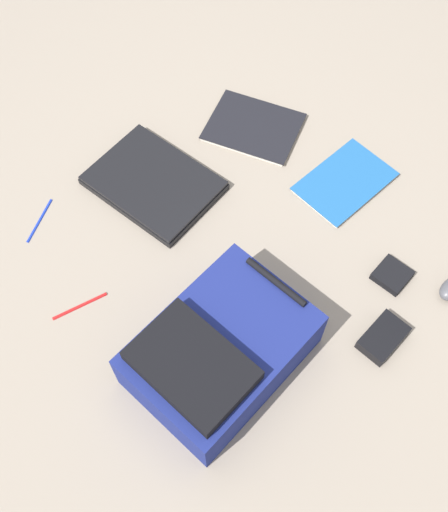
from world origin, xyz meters
TOP-DOWN VIEW (x-y plane):
  - ground_plane at (0.00, 0.00)m, footprint 3.37×3.37m
  - backpack at (0.27, -0.18)m, footprint 0.38×0.47m
  - laptop at (-0.28, -0.02)m, footprint 0.41×0.35m
  - book_manual at (0.03, 0.43)m, footprint 0.22×0.29m
  - book_red at (-0.29, 0.34)m, footprint 0.35×0.33m
  - power_brick at (0.46, 0.19)m, footprint 0.10×0.14m
  - pen_black at (-0.07, -0.39)m, footprint 0.03×0.15m
  - pen_blue at (-0.37, -0.35)m, footprint 0.10×0.12m
  - earbud_pouch at (0.34, 0.33)m, footprint 0.10×0.10m

SIDE VIEW (x-z plane):
  - ground_plane at x=0.00m, z-range 0.00..0.00m
  - pen_blue at x=-0.37m, z-range 0.00..0.01m
  - pen_black at x=-0.07m, z-range 0.00..0.01m
  - book_manual at x=0.03m, z-range 0.00..0.01m
  - book_red at x=-0.29m, z-range 0.00..0.01m
  - earbud_pouch at x=0.34m, z-range 0.00..0.02m
  - laptop at x=-0.28m, z-range 0.00..0.03m
  - power_brick at x=0.46m, z-range 0.00..0.03m
  - backpack at x=0.27m, z-range -0.01..0.17m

